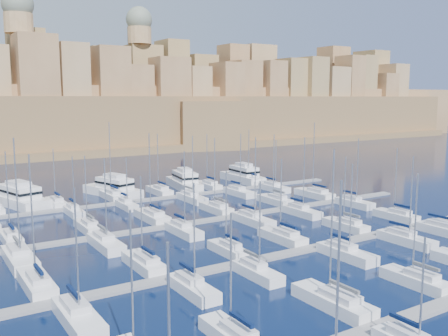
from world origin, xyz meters
TOP-DOWN VIEW (x-y plane):
  - ground at (0.00, 0.00)m, footprint 600.00×600.00m
  - pontoon_mid_near at (0.00, -12.00)m, footprint 84.00×2.00m
  - pontoon_mid_far at (0.00, 10.00)m, footprint 84.00×2.00m
  - pontoon_far at (0.00, 32.00)m, footprint 84.00×2.00m
  - sailboat_1 at (-25.19, -28.99)m, footprint 2.47×8.23m
  - sailboat_2 at (-12.35, -28.22)m, footprint 2.94×9.80m
  - sailboat_3 at (0.05, -28.90)m, footprint 2.52×8.42m
  - sailboat_12 at (-37.04, -6.51)m, footprint 2.76×9.20m
  - sailboat_13 at (-24.02, -6.65)m, footprint 2.68×8.92m
  - sailboat_14 at (-11.82, -7.35)m, footprint 2.25×7.50m
  - sailboat_15 at (-1.54, -6.62)m, footprint 2.70×8.99m
  - sailboat_16 at (11.57, -6.86)m, footprint 2.55×8.50m
  - sailboat_17 at (24.15, -6.88)m, footprint 2.54×8.45m
  - sailboat_18 at (-35.63, -17.61)m, footprint 2.84×9.46m
  - sailboat_19 at (-22.78, -17.05)m, footprint 2.49×8.31m
  - sailboat_20 at (-13.81, -16.84)m, footprint 2.36×7.88m
  - sailboat_21 at (0.67, -17.41)m, footprint 2.72×9.05m
  - sailboat_22 at (13.10, -17.38)m, footprint 2.70×8.99m
  - sailboat_23 at (22.51, -17.43)m, footprint 2.73×9.08m
  - sailboat_24 at (-36.21, 14.94)m, footprint 2.42×8.08m
  - sailboat_25 at (-24.45, 14.98)m, footprint 2.45×8.17m
  - sailboat_26 at (-12.80, 15.79)m, footprint 2.95×9.82m
  - sailboat_27 at (0.15, 15.24)m, footprint 2.61×8.70m
  - sailboat_28 at (14.29, 15.34)m, footprint 2.67×8.91m
  - sailboat_29 at (25.69, 15.91)m, footprint 3.02×10.06m
  - sailboat_30 at (-36.97, 3.92)m, footprint 3.12×10.41m
  - sailboat_31 at (-25.18, 4.47)m, footprint 2.79×9.30m
  - sailboat_32 at (-12.39, 4.78)m, footprint 2.60×8.66m
  - sailboat_33 at (0.88, 4.41)m, footprint 2.82×9.41m
  - sailboat_34 at (12.04, 4.73)m, footprint 2.63×8.76m
  - sailboat_35 at (26.03, 4.83)m, footprint 2.57×8.56m
  - sailboat_37 at (-24.08, 36.99)m, footprint 2.46×8.19m
  - sailboat_38 at (-12.08, 37.96)m, footprint 3.05×10.16m
  - sailboat_39 at (-1.23, 37.45)m, footprint 2.74×9.12m
  - sailboat_40 at (11.50, 37.38)m, footprint 2.70×9.00m
  - sailboat_41 at (23.32, 36.97)m, footprint 2.45×8.16m
  - sailboat_43 at (-23.27, 27.46)m, footprint 2.18×7.27m
  - sailboat_44 at (-12.99, 27.44)m, footprint 2.19×7.31m
  - sailboat_45 at (1.01, 26.51)m, footprint 2.76×9.21m
  - sailboat_46 at (12.97, 26.51)m, footprint 2.76×9.20m
  - sailboat_47 at (22.88, 26.64)m, footprint 2.68×8.95m
  - motor_yacht_a at (-30.29, 42.23)m, footprint 10.10×18.95m
  - motor_yacht_b at (-10.71, 41.01)m, footprint 9.20×16.28m
  - motor_yacht_c at (6.84, 40.73)m, footprint 6.91×15.58m
  - motor_yacht_d at (23.85, 40.75)m, footprint 4.93×15.21m
  - fortified_city at (-0.19, 155.26)m, footprint 460.00×108.95m

SIDE VIEW (x-z plane):
  - ground at x=0.00m, z-range 0.00..0.00m
  - pontoon_mid_near at x=0.00m, z-range 0.00..0.40m
  - pontoon_mid_far at x=0.00m, z-range 0.00..0.40m
  - pontoon_far at x=0.00m, z-range 0.00..0.40m
  - sailboat_44 at x=-12.99m, z-range -4.49..5.88m
  - sailboat_43 at x=-23.27m, z-range -4.92..6.33m
  - sailboat_14 at x=-11.82m, z-range -5.27..6.70m
  - sailboat_37 at x=-24.08m, z-range -5.20..6.63m
  - sailboat_20 at x=-13.81m, z-range -5.39..6.82m
  - sailboat_1 at x=-25.19m, z-range -5.32..6.76m
  - sailboat_16 at x=11.57m, z-range -5.45..6.89m
  - sailboat_25 at x=-24.45m, z-range -5.57..7.01m
  - sailboat_13 at x=-24.02m, z-range -5.35..6.80m
  - sailboat_47 at x=22.88m, z-range -5.36..6.82m
  - sailboat_19 at x=-22.78m, z-range -5.70..7.16m
  - sailboat_17 at x=24.15m, z-range -5.80..7.27m
  - sailboat_15 at x=-1.54m, z-range -5.68..7.15m
  - sailboat_3 at x=0.05m, z-range -5.96..7.42m
  - sailboat_40 at x=11.50m, z-range -5.91..7.38m
  - sailboat_21 at x=0.67m, z-range -5.89..7.37m
  - sailboat_32 at x=-12.39m, z-range -6.09..7.56m
  - sailboat_22 at x=13.10m, z-range -6.01..7.48m
  - sailboat_24 at x=-36.21m, z-range -6.26..7.73m
  - sailboat_35 at x=26.03m, z-range -6.24..7.72m
  - sailboat_41 at x=23.32m, z-range -6.30..7.78m
  - sailboat_31 at x=-25.18m, z-range -5.96..7.44m
  - sailboat_39 at x=-1.23m, z-range -6.17..7.66m
  - sailboat_23 at x=22.51m, z-range -6.24..7.72m
  - sailboat_18 at x=-35.63m, z-range -6.08..7.57m
  - sailboat_27 at x=0.15m, z-range -6.42..7.91m
  - sailboat_46 at x=12.97m, z-range -6.27..7.76m
  - sailboat_45 at x=1.01m, z-range -6.28..7.77m
  - sailboat_28 at x=14.29m, z-range -6.49..7.98m
  - sailboat_34 at x=12.04m, z-range -6.64..8.14m
  - sailboat_33 at x=0.88m, z-range -6.87..8.39m
  - sailboat_12 at x=-37.04m, z-range -7.08..8.59m
  - sailboat_26 at x=-12.80m, z-range -7.09..8.62m
  - sailboat_29 at x=25.69m, z-range -7.50..9.04m
  - sailboat_2 at x=-12.35m, z-range -7.60..9.15m
  - sailboat_38 at x=-12.08m, z-range -7.57..9.12m
  - sailboat_30 at x=-36.97m, z-range -7.65..9.20m
  - motor_yacht_a at x=-30.29m, z-range -0.90..4.35m
  - motor_yacht_c at x=6.84m, z-range -0.90..4.35m
  - motor_yacht_b at x=-10.71m, z-range -0.90..4.35m
  - motor_yacht_d at x=23.85m, z-range -0.90..4.35m
  - fortified_city at x=-0.19m, z-range -15.02..44.50m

